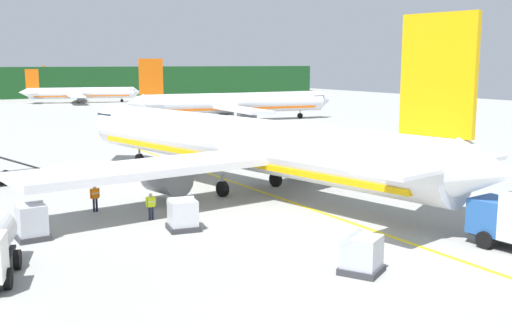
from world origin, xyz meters
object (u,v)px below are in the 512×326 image
object	(u,v)px
airliner_distant	(38,85)
airliner_foreground	(242,144)
airliner_far_taxiway	(81,93)
airliner_mid_apron	(234,103)
cargo_container_near	(361,254)
cargo_container_mid	(32,222)
cargo_container_far	(183,215)
crew_marshaller	(95,196)
crew_loader_left	(151,204)

from	to	relation	value
airliner_distant	airliner_foreground	bearing A→B (deg)	-96.39
airliner_far_taxiway	airliner_distant	distance (m)	58.20
airliner_mid_apron	cargo_container_near	bearing A→B (deg)	-114.23
cargo_container_mid	cargo_container_far	xyz separation A→B (m)	(7.68, -2.35, -0.08)
airliner_far_taxiway	crew_marshaller	world-z (taller)	airliner_far_taxiway
airliner_mid_apron	cargo_container_mid	distance (m)	67.71
airliner_foreground	crew_loader_left	bearing A→B (deg)	-151.30
airliner_distant	cargo_container_far	world-z (taller)	airliner_distant
airliner_distant	crew_marshaller	bearing A→B (deg)	-100.20
airliner_foreground	cargo_container_far	bearing A→B (deg)	-136.22
airliner_foreground	crew_loader_left	size ratio (longest dim) A/B	25.53
cargo_container_mid	crew_loader_left	bearing A→B (deg)	5.54
airliner_far_taxiway	crew_marshaller	bearing A→B (deg)	-104.52
cargo_container_far	cargo_container_mid	bearing A→B (deg)	163.00
airliner_distant	cargo_container_far	bearing A→B (deg)	-98.82
airliner_mid_apron	cargo_container_mid	bearing A→B (deg)	-127.83
airliner_foreground	airliner_distant	size ratio (longest dim) A/B	1.40
cargo_container_near	crew_loader_left	bearing A→B (deg)	108.76
airliner_far_taxiway	cargo_container_near	world-z (taller)	airliner_far_taxiway
airliner_foreground	cargo_container_mid	size ratio (longest dim) A/B	20.68
cargo_container_mid	airliner_foreground	bearing A→B (deg)	19.37
cargo_container_mid	crew_marshaller	distance (m)	6.39
airliner_foreground	airliner_distant	xyz separation A→B (m)	(18.34, 163.77, -0.98)
airliner_distant	cargo_container_near	bearing A→B (deg)	-97.11
cargo_container_near	cargo_container_mid	bearing A→B (deg)	131.74
cargo_container_mid	cargo_container_far	world-z (taller)	cargo_container_mid
cargo_container_near	crew_loader_left	size ratio (longest dim) A/B	1.45
airliner_distant	crew_loader_left	size ratio (longest dim) A/B	18.22
airliner_foreground	airliner_distant	world-z (taller)	airliner_foreground
airliner_mid_apron	airliner_far_taxiway	size ratio (longest dim) A/B	1.28
crew_loader_left	crew_marshaller	bearing A→B (deg)	121.85
cargo_container_near	cargo_container_far	bearing A→B (deg)	110.21
cargo_container_near	airliner_far_taxiway	bearing A→B (deg)	80.53
airliner_mid_apron	crew_marshaller	world-z (taller)	airliner_mid_apron
airliner_foreground	crew_marshaller	bearing A→B (deg)	-173.71
cargo_container_mid	cargo_container_far	distance (m)	8.03
airliner_far_taxiway	cargo_container_near	distance (m)	125.96
crew_marshaller	crew_loader_left	bearing A→B (deg)	-58.15
cargo_container_mid	crew_marshaller	size ratio (longest dim) A/B	1.16
airliner_distant	cargo_container_near	xyz separation A→B (m)	(-22.74, -182.39, -1.54)
airliner_far_taxiway	crew_loader_left	distance (m)	113.44
cargo_container_near	cargo_container_far	distance (m)	11.35
cargo_container_far	crew_marshaller	xyz separation A→B (m)	(-3.02, 6.72, 0.15)
airliner_far_taxiway	cargo_container_far	size ratio (longest dim) A/B	14.02
airliner_foreground	crew_loader_left	xyz separation A→B (m)	(-9.04, -4.95, -2.44)
airliner_foreground	airliner_mid_apron	xyz separation A→B (m)	(25.52, 47.84, -0.56)
cargo_container_mid	cargo_container_far	size ratio (longest dim) A/B	1.04
airliner_foreground	airliner_far_taxiway	bearing A→B (deg)	81.21
crew_loader_left	airliner_far_taxiway	bearing A→B (deg)	77.07
airliner_far_taxiway	crew_marshaller	distance (m)	110.39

